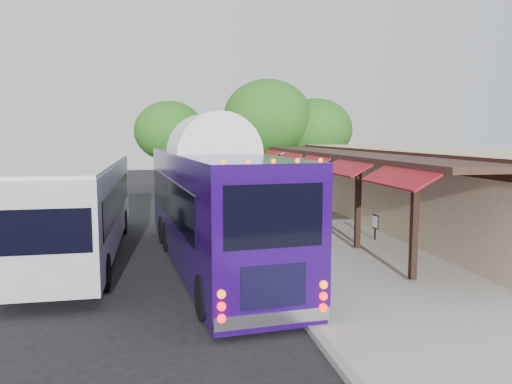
{
  "coord_description": "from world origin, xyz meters",
  "views": [
    {
      "loc": [
        -3.1,
        -16.51,
        4.26
      ],
      "look_at": [
        0.93,
        4.32,
        1.8
      ],
      "focal_mm": 35.0,
      "sensor_mm": 36.0,
      "label": 1
    }
  ],
  "objects": [
    {
      "name": "curb",
      "position": [
        0.05,
        4.0,
        0.07
      ],
      "size": [
        0.2,
        40.0,
        0.16
      ],
      "primitive_type": "cube",
      "color": "gray",
      "rests_on": "ground"
    },
    {
      "name": "tree_left",
      "position": [
        1.59,
        18.58,
        3.92
      ],
      "size": [
        4.6,
        4.6,
        5.89
      ],
      "color": "#382314",
      "rests_on": "ground"
    },
    {
      "name": "tree_mid",
      "position": [
        4.61,
        18.98,
        5.47
      ],
      "size": [
        6.4,
        6.4,
        8.19
      ],
      "color": "#382314",
      "rests_on": "ground"
    },
    {
      "name": "ped_a",
      "position": [
        0.6,
        -5.0,
        0.94
      ],
      "size": [
        0.67,
        0.56,
        1.57
      ],
      "primitive_type": "imported",
      "rotation": [
        0.0,
        0.0,
        0.37
      ],
      "color": "black",
      "rests_on": "sidewalk"
    },
    {
      "name": "ped_b",
      "position": [
        3.4,
        7.15,
        0.93
      ],
      "size": [
        0.85,
        0.71,
        1.56
      ],
      "primitive_type": "imported",
      "rotation": [
        0.0,
        0.0,
        2.97
      ],
      "color": "black",
      "rests_on": "sidewalk"
    },
    {
      "name": "coach_bus",
      "position": [
        -1.45,
        -0.66,
        2.11
      ],
      "size": [
        3.81,
        12.48,
        3.93
      ],
      "rotation": [
        0.0,
        0.0,
        0.1
      ],
      "color": "#220759",
      "rests_on": "ground"
    },
    {
      "name": "ground",
      "position": [
        0.0,
        0.0,
        0.0
      ],
      "size": [
        90.0,
        90.0,
        0.0
      ],
      "primitive_type": "plane",
      "color": "black",
      "rests_on": "ground"
    },
    {
      "name": "sign_board",
      "position": [
        5.09,
        1.39,
        0.83
      ],
      "size": [
        0.08,
        0.45,
        1.0
      ],
      "rotation": [
        0.0,
        0.0,
        0.06
      ],
      "color": "black",
      "rests_on": "sidewalk"
    },
    {
      "name": "ped_d",
      "position": [
        3.06,
        10.85,
        1.05
      ],
      "size": [
        1.31,
        1.01,
        1.79
      ],
      "primitive_type": "imported",
      "rotation": [
        0.0,
        0.0,
        2.8
      ],
      "color": "black",
      "rests_on": "sidewalk"
    },
    {
      "name": "tree_right",
      "position": [
        8.37,
        19.31,
        4.61
      ],
      "size": [
        5.4,
        5.4,
        6.91
      ],
      "color": "#382314",
      "rests_on": "ground"
    },
    {
      "name": "city_bus",
      "position": [
        -5.92,
        1.62,
        1.82
      ],
      "size": [
        2.77,
        12.29,
        3.3
      ],
      "rotation": [
        0.0,
        0.0,
        0.0
      ],
      "color": "gray",
      "rests_on": "ground"
    },
    {
      "name": "station_shelter",
      "position": [
        8.38,
        4.0,
        1.85
      ],
      "size": [
        8.15,
        20.0,
        3.6
      ],
      "color": "tan",
      "rests_on": "ground"
    },
    {
      "name": "ped_c",
      "position": [
        1.48,
        1.75,
        1.08
      ],
      "size": [
        1.16,
        1.01,
        1.87
      ],
      "primitive_type": "imported",
      "rotation": [
        0.0,
        0.0,
        3.76
      ],
      "color": "black",
      "rests_on": "sidewalk"
    },
    {
      "name": "tree_far",
      "position": [
        -2.32,
        21.63,
        4.49
      ],
      "size": [
        5.26,
        5.26,
        6.74
      ],
      "color": "#382314",
      "rests_on": "ground"
    },
    {
      "name": "sidewalk",
      "position": [
        5.0,
        4.0,
        0.07
      ],
      "size": [
        10.0,
        40.0,
        0.15
      ],
      "primitive_type": "cube",
      "color": "#9E9B93",
      "rests_on": "ground"
    }
  ]
}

